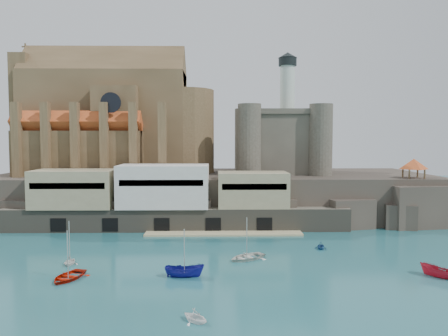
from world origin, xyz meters
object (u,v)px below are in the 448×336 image
Objects in this scene: castle_keep at (280,139)px; boat_2 at (184,277)px; pavilion at (414,165)px; boat_0 at (68,279)px; boat_1 at (195,322)px; church at (114,123)px.

castle_keep is 55.77m from boat_2.
pavilion is 70.92m from boat_0.
boat_2 is at bearing 51.19° from boat_1.
boat_0 reaches higher than boat_2.
castle_keep is 63.17m from boat_0.
pavilion is (25.92, -15.08, -5.59)m from castle_keep.
boat_2 is (-45.60, -33.79, -12.73)m from pavilion.
church is 8.91× the size of boat_2.
castle_keep is at bearing 70.14° from boat_0.
church reaches higher than boat_1.
boat_0 is at bearing 94.37° from boat_1.
church is 14.67× the size of boat_1.
church reaches higher than castle_keep.
boat_0 is at bearing -83.85° from church.
boat_1 is at bearing -132.17° from pavilion.
castle_keep is 5.55× the size of boat_2.
boat_0 is 15.13m from boat_2.
boat_2 is at bearing 17.47° from boat_0.
church is 7.80× the size of boat_0.
boat_2 is at bearing -143.46° from pavilion.
boat_1 is (-43.48, -48.00, -12.73)m from pavilion.
pavilion is (66.13, -15.85, -9.40)m from church.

